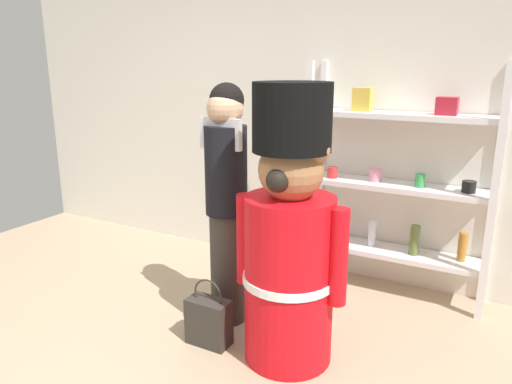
{
  "coord_description": "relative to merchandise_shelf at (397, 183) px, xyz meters",
  "views": [
    {
      "loc": [
        1.58,
        -1.65,
        1.76
      ],
      "look_at": [
        0.2,
        0.86,
        1.0
      ],
      "focal_mm": 33.73,
      "sensor_mm": 36.0,
      "label": 1
    }
  ],
  "objects": [
    {
      "name": "back_wall",
      "position": [
        -0.81,
        0.22,
        0.41
      ],
      "size": [
        6.4,
        0.12,
        2.6
      ],
      "primitive_type": "cube",
      "color": "silver",
      "rests_on": "ground_plane"
    },
    {
      "name": "merchandise_shelf",
      "position": [
        0.0,
        0.0,
        0.0
      ],
      "size": [
        1.4,
        0.35,
        1.79
      ],
      "color": "white",
      "rests_on": "ground_plane"
    },
    {
      "name": "teddy_bear_guard",
      "position": [
        -0.33,
        -1.23,
        -0.12
      ],
      "size": [
        0.71,
        0.55,
        1.67
      ],
      "color": "red",
      "rests_on": "ground_plane"
    },
    {
      "name": "person_shopper",
      "position": [
        -0.89,
        -1.02,
        0.03
      ],
      "size": [
        0.3,
        0.28,
        1.65
      ],
      "color": "#38332D",
      "rests_on": "ground_plane"
    },
    {
      "name": "shopping_bag",
      "position": [
        -0.83,
        -1.35,
        -0.73
      ],
      "size": [
        0.28,
        0.15,
        0.45
      ],
      "color": "#332D28",
      "rests_on": "ground_plane"
    }
  ]
}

